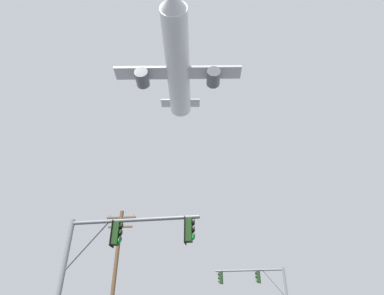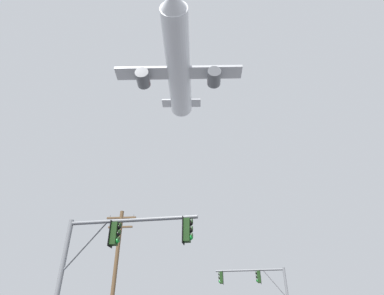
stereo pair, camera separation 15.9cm
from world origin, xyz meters
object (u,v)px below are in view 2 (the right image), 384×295
Objects in this scene: utility_pole at (115,276)px; airplane at (178,68)px; signal_pole_near at (109,255)px; signal_pole_far at (262,290)px.

airplane is at bearing 85.13° from utility_pole.
utility_pole is 39.57m from airplane.
airplane reaches higher than signal_pole_near.
utility_pole reaches higher than signal_pole_near.
signal_pole_near is 0.61× the size of utility_pole.
airplane is at bearing 93.29° from signal_pole_near.
utility_pole is (-2.96, 9.99, 0.73)m from signal_pole_near.
utility_pole is 0.35× the size of airplane.
airplane is at bearing 128.23° from signal_pole_far.
signal_pole_far is at bearing 27.23° from utility_pole.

